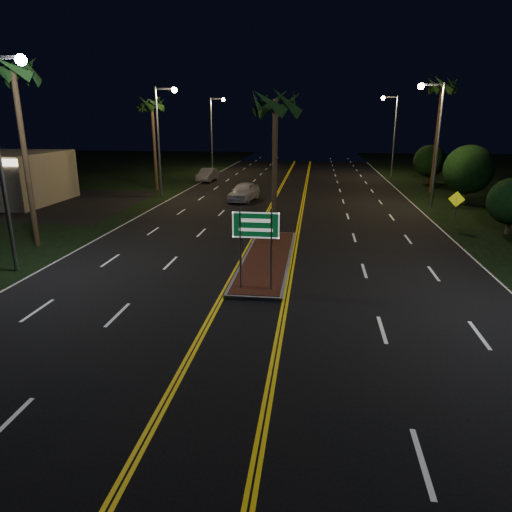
% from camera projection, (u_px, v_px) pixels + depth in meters
% --- Properties ---
extents(ground, '(120.00, 120.00, 0.00)m').
position_uv_depth(ground, '(245.00, 322.00, 15.34)').
color(ground, black).
rests_on(ground, ground).
extents(median_island, '(2.25, 10.25, 0.17)m').
position_uv_depth(median_island, '(267.00, 259.00, 21.96)').
color(median_island, gray).
rests_on(median_island, ground).
extents(highway_sign, '(1.80, 0.08, 3.20)m').
position_uv_depth(highway_sign, '(256.00, 233.00, 17.30)').
color(highway_sign, gray).
rests_on(highway_sign, ground).
extents(streetlight_left_near, '(1.91, 0.44, 9.00)m').
position_uv_depth(streetlight_left_near, '(5.00, 141.00, 18.81)').
color(streetlight_left_near, gray).
rests_on(streetlight_left_near, ground).
extents(streetlight_left_mid, '(1.91, 0.44, 9.00)m').
position_uv_depth(streetlight_left_mid, '(162.00, 130.00, 37.79)').
color(streetlight_left_mid, gray).
rests_on(streetlight_left_mid, ground).
extents(streetlight_left_far, '(1.91, 0.44, 9.00)m').
position_uv_depth(streetlight_left_far, '(214.00, 126.00, 56.77)').
color(streetlight_left_far, gray).
rests_on(streetlight_left_far, ground).
extents(streetlight_right_mid, '(1.91, 0.44, 9.00)m').
position_uv_depth(streetlight_right_mid, '(434.00, 131.00, 33.27)').
color(streetlight_right_mid, gray).
rests_on(streetlight_right_mid, ground).
extents(streetlight_right_far, '(1.91, 0.44, 9.00)m').
position_uv_depth(streetlight_right_far, '(392.00, 127.00, 52.25)').
color(streetlight_right_far, gray).
rests_on(streetlight_right_far, ground).
extents(palm_median, '(2.40, 2.40, 8.30)m').
position_uv_depth(palm_median, '(275.00, 104.00, 23.20)').
color(palm_median, '#382819').
rests_on(palm_median, ground).
extents(palm_left_near, '(2.40, 2.40, 9.80)m').
position_uv_depth(palm_left_near, '(13.00, 73.00, 21.96)').
color(palm_left_near, '#382819').
rests_on(palm_left_near, ground).
extents(palm_left_far, '(2.40, 2.40, 8.80)m').
position_uv_depth(palm_left_far, '(152.00, 105.00, 41.25)').
color(palm_left_far, '#382819').
rests_on(palm_left_far, ground).
extents(palm_right_far, '(2.40, 2.40, 10.30)m').
position_uv_depth(palm_right_far, '(442.00, 87.00, 39.58)').
color(palm_right_far, '#382819').
rests_on(palm_right_far, ground).
extents(shrub_near, '(2.70, 2.70, 3.30)m').
position_uv_depth(shrub_near, '(512.00, 202.00, 26.39)').
color(shrub_near, '#382819').
rests_on(shrub_near, ground).
extents(shrub_mid, '(3.78, 3.78, 4.62)m').
position_uv_depth(shrub_mid, '(468.00, 170.00, 35.59)').
color(shrub_mid, '#382819').
rests_on(shrub_mid, ground).
extents(shrub_far, '(3.24, 3.24, 3.96)m').
position_uv_depth(shrub_far, '(430.00, 161.00, 47.12)').
color(shrub_far, '#382819').
rests_on(shrub_far, ground).
extents(car_near, '(3.02, 5.52, 1.75)m').
position_uv_depth(car_near, '(244.00, 190.00, 37.68)').
color(car_near, silver).
rests_on(car_near, ground).
extents(car_far, '(2.41, 4.90, 1.59)m').
position_uv_depth(car_far, '(208.00, 174.00, 49.52)').
color(car_far, '#9FA0A8').
rests_on(car_far, ground).
extents(warning_sign, '(0.90, 0.39, 2.30)m').
position_uv_depth(warning_sign, '(456.00, 205.00, 28.03)').
color(warning_sign, gray).
rests_on(warning_sign, ground).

